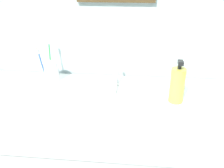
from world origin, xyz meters
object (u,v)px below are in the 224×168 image
object	(u,v)px
toothbrush_yellow	(41,59)
toothbrush_green	(50,57)
toothbrush_cup	(50,72)
soap_dispenser	(177,85)
toothbrush_blue	(42,64)
faucet	(116,79)

from	to	relation	value
toothbrush_yellow	toothbrush_green	size ratio (longest dim) A/B	0.97
toothbrush_cup	soap_dispenser	distance (m)	0.62
toothbrush_blue	toothbrush_yellow	bearing A→B (deg)	115.93
toothbrush_yellow	toothbrush_blue	distance (m)	0.05
faucet	soap_dispenser	size ratio (longest dim) A/B	0.92
toothbrush_cup	toothbrush_green	xyz separation A→B (m)	(-0.01, 0.04, 0.07)
toothbrush_cup	soap_dispenser	bearing A→B (deg)	-14.14
toothbrush_cup	toothbrush_blue	size ratio (longest dim) A/B	0.56
toothbrush_yellow	soap_dispenser	distance (m)	0.66
toothbrush_green	faucet	bearing A→B (deg)	-10.09
toothbrush_green	soap_dispenser	world-z (taller)	toothbrush_green
toothbrush_blue	soap_dispenser	distance (m)	0.63
toothbrush_cup	toothbrush_yellow	xyz separation A→B (m)	(-0.04, 0.00, 0.06)
toothbrush_yellow	soap_dispenser	bearing A→B (deg)	-13.33
faucet	soap_dispenser	distance (m)	0.30
soap_dispenser	toothbrush_green	bearing A→B (deg)	162.50
toothbrush_cup	toothbrush_yellow	distance (m)	0.08
toothbrush_cup	soap_dispenser	size ratio (longest dim) A/B	0.54
toothbrush_green	toothbrush_yellow	bearing A→B (deg)	-130.68
toothbrush_cup	toothbrush_yellow	world-z (taller)	toothbrush_yellow
faucet	toothbrush_blue	size ratio (longest dim) A/B	0.95
toothbrush_cup	toothbrush_blue	world-z (taller)	toothbrush_blue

